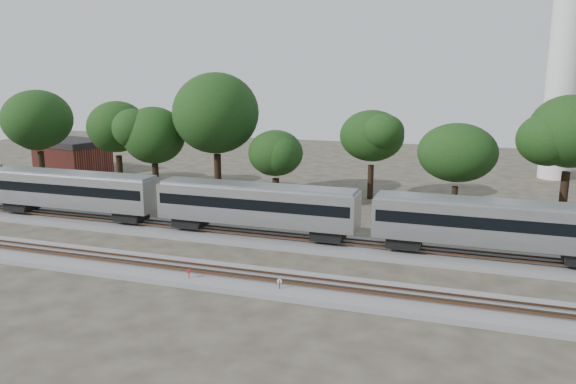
% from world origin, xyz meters
% --- Properties ---
extents(ground, '(160.00, 160.00, 0.00)m').
position_xyz_m(ground, '(0.00, 0.00, 0.00)').
color(ground, '#383328').
rests_on(ground, ground).
extents(track_far, '(160.00, 5.00, 0.73)m').
position_xyz_m(track_far, '(0.00, 6.00, 0.21)').
color(track_far, slate).
rests_on(track_far, ground).
extents(track_near, '(160.00, 5.00, 0.73)m').
position_xyz_m(track_near, '(0.00, -4.00, 0.21)').
color(track_near, slate).
rests_on(track_near, ground).
extents(train, '(134.71, 3.29, 4.85)m').
position_xyz_m(train, '(21.88, 6.00, 3.34)').
color(train, '#B8BBC0').
rests_on(train, ground).
extents(switch_stand_red, '(0.34, 0.13, 1.09)m').
position_xyz_m(switch_stand_red, '(1.36, -5.48, 0.70)').
color(switch_stand_red, '#512D19').
rests_on(switch_stand_red, ground).
extents(switch_stand_white, '(0.33, 0.18, 1.11)m').
position_xyz_m(switch_stand_white, '(8.16, -5.28, 0.71)').
color(switch_stand_white, '#512D19').
rests_on(switch_stand_white, ground).
extents(switch_lever, '(0.56, 0.41, 0.30)m').
position_xyz_m(switch_lever, '(7.20, -5.83, 0.15)').
color(switch_lever, '#512D19').
rests_on(switch_lever, ground).
extents(brick_building, '(11.53, 9.36, 4.86)m').
position_xyz_m(brick_building, '(-37.31, 29.76, 2.45)').
color(brick_building, maroon).
rests_on(brick_building, ground).
extents(tree_0, '(9.03, 9.03, 12.74)m').
position_xyz_m(tree_0, '(-32.96, 18.62, 8.87)').
color(tree_0, black).
rests_on(tree_0, ground).
extents(tree_1, '(8.15, 8.15, 11.49)m').
position_xyz_m(tree_1, '(-23.09, 21.37, 8.00)').
color(tree_1, black).
rests_on(tree_1, ground).
extents(tree_2, '(7.60, 7.60, 10.71)m').
position_xyz_m(tree_2, '(-16.07, 18.58, 7.45)').
color(tree_2, black).
rests_on(tree_2, ground).
extents(tree_3, '(10.39, 10.39, 14.64)m').
position_xyz_m(tree_3, '(-8.09, 19.15, 10.21)').
color(tree_3, black).
rests_on(tree_3, ground).
extents(tree_4, '(6.22, 6.22, 8.77)m').
position_xyz_m(tree_4, '(-0.55, 18.11, 6.09)').
color(tree_4, black).
rests_on(tree_4, ground).
extents(tree_5, '(7.65, 7.65, 10.78)m').
position_xyz_m(tree_5, '(8.61, 25.84, 7.50)').
color(tree_5, black).
rests_on(tree_5, ground).
extents(tree_6, '(7.32, 7.32, 10.32)m').
position_xyz_m(tree_6, '(18.52, 16.86, 7.18)').
color(tree_6, black).
rests_on(tree_6, ground).
extents(tree_7, '(9.10, 9.10, 12.83)m').
position_xyz_m(tree_7, '(29.12, 23.51, 8.94)').
color(tree_7, black).
rests_on(tree_7, ground).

